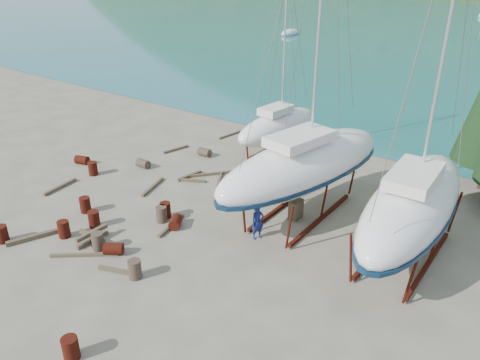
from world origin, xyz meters
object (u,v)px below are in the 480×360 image
Objects in this scene: small_sailboat_shore at (278,126)px; worker at (258,222)px; large_sailboat_far at (413,203)px; large_sailboat_near at (304,164)px.

worker is (5.15, -9.99, -1.18)m from small_sailboat_shore.
large_sailboat_far reaches higher than worker.
small_sailboat_shore is at bearing 145.49° from large_sailboat_far.
large_sailboat_near is 10.20× the size of worker.
large_sailboat_near reaches higher than small_sailboat_shore.
small_sailboat_shore reaches higher than worker.
large_sailboat_near is 8.74m from small_sailboat_shore.
large_sailboat_far is 7.24m from worker.
small_sailboat_shore is 6.99× the size of worker.
large_sailboat_near is 5.94m from large_sailboat_far.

